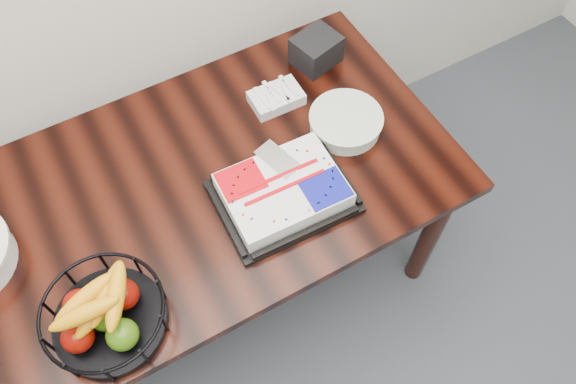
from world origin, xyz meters
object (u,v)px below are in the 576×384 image
table (174,212)px  fruit_basket (105,315)px  plate_stack (346,122)px  napkin_box (316,50)px  cake_tray (283,192)px

table → fruit_basket: 0.43m
plate_stack → napkin_box: 0.31m
table → plate_stack: bearing=-3.2°
cake_tray → fruit_basket: size_ratio=1.28×
table → fruit_basket: size_ratio=5.58×
plate_stack → fruit_basket: bearing=-164.3°
cake_tray → plate_stack: cake_tray is taller
table → plate_stack: plate_stack is taller
cake_tray → fruit_basket: fruit_basket is taller
napkin_box → table: bearing=-158.3°
table → cake_tray: bearing=-29.1°
table → cake_tray: (0.30, -0.17, 0.12)m
cake_tray → plate_stack: size_ratio=1.70×
table → napkin_box: size_ratio=11.97×
cake_tray → plate_stack: bearing=23.6°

